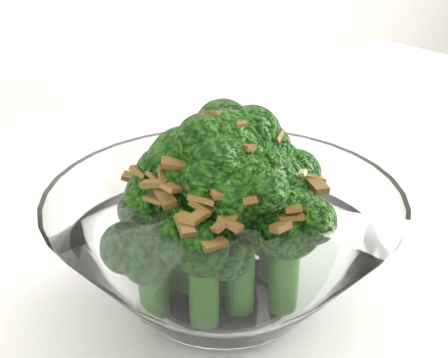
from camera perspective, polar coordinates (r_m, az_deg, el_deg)
name	(u,v)px	position (r m, az deg, el deg)	size (l,w,h in m)	color
table	(296,272)	(0.62, 6.56, -8.44)	(1.38, 1.11, 0.75)	white
broccoli_dish	(223,234)	(0.43, -0.07, -5.02)	(0.24, 0.24, 0.15)	white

